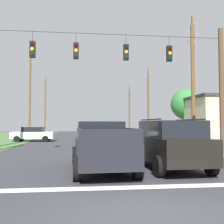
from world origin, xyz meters
TOP-DOWN VIEW (x-y plane):
  - ground_plane at (0.00, 0.00)m, footprint 120.00×120.00m
  - stop_bar_stripe at (0.00, 2.34)m, footprint 12.43×0.45m
  - lane_dash_0 at (0.00, 8.34)m, footprint 2.50×0.15m
  - lane_dash_1 at (0.00, 16.15)m, footprint 2.50×0.15m
  - lane_dash_2 at (0.00, 21.55)m, footprint 2.50×0.15m
  - overhead_signal_span at (-0.08, 10.06)m, footprint 15.25×0.31m
  - pickup_truck at (-0.45, 5.30)m, footprint 2.48×5.48m
  - suv_black at (2.37, 5.27)m, footprint 2.37×4.87m
  - distant_car_crossing_white at (-6.39, 22.94)m, footprint 4.34×2.11m
  - utility_pole_mid_right at (8.17, 16.05)m, footprint 0.34×1.99m
  - utility_pole_far_right at (7.83, 30.14)m, footprint 0.30×1.85m
  - utility_pole_near_left at (7.82, 44.96)m, footprint 0.32×1.94m
  - utility_pole_distant_right at (-8.53, 31.79)m, footprint 0.28×1.98m
  - utility_pole_distant_left at (-8.46, 45.93)m, footprint 0.29×1.96m
  - tree_roadside_right at (11.96, 26.95)m, footprint 3.83×3.83m

SIDE VIEW (x-z plane):
  - ground_plane at x=0.00m, z-range 0.00..0.00m
  - stop_bar_stripe at x=0.00m, z-range 0.00..0.01m
  - lane_dash_0 at x=0.00m, z-range 0.00..0.01m
  - lane_dash_1 at x=0.00m, z-range 0.00..0.01m
  - lane_dash_2 at x=0.00m, z-range 0.00..0.01m
  - distant_car_crossing_white at x=-6.39m, z-range 0.03..1.55m
  - pickup_truck at x=-0.45m, z-range -0.01..1.94m
  - suv_black at x=2.37m, z-range 0.03..2.09m
  - overhead_signal_span at x=-0.08m, z-range 0.42..8.28m
  - tree_roadside_right at x=11.96m, z-range 1.19..7.51m
  - utility_pole_near_left at x=7.82m, z-range -0.23..9.32m
  - utility_pole_far_right at x=7.83m, z-range -0.10..9.66m
  - utility_pole_distant_left at x=-8.46m, z-range -0.20..10.94m
  - utility_pole_mid_right at x=8.17m, z-range -0.13..11.03m
  - utility_pole_distant_right at x=-8.53m, z-range -0.03..11.68m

